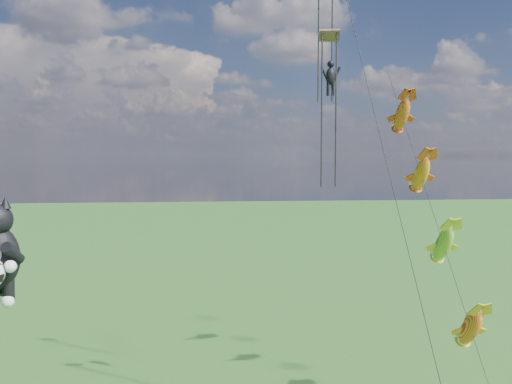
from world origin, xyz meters
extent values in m
cone|color=black|center=(-4.21, 8.25, 11.40)|extent=(0.70, 0.70, 0.58)
sphere|color=white|center=(-3.77, 7.33, 8.50)|extent=(0.58, 0.58, 0.58)
sphere|color=white|center=(-4.21, 8.20, 6.66)|extent=(0.62, 0.62, 0.62)
cylinder|color=black|center=(17.55, 9.00, 9.64)|extent=(0.47, 15.83, 19.00)
ellipsoid|color=red|center=(17.65, 5.52, 5.47)|extent=(0.87, 2.20, 2.38)
ellipsoid|color=green|center=(17.56, 8.47, 9.01)|extent=(0.87, 2.20, 2.38)
ellipsoid|color=#F2AD19|center=(17.48, 11.42, 12.55)|extent=(0.87, 2.20, 2.38)
ellipsoid|color=orange|center=(17.40, 14.37, 16.10)|extent=(0.87, 2.20, 2.38)
cylinder|color=black|center=(12.39, 2.39, 13.25)|extent=(1.27, 17.05, 26.21)
cube|color=#0F923D|center=(11.27, 7.78, 19.44)|extent=(1.00, 0.56, 0.57)
cylinder|color=black|center=(10.92, 7.78, 15.66)|extent=(0.08, 0.08, 7.57)
cylinder|color=black|center=(11.61, 7.78, 15.66)|extent=(0.08, 0.08, 7.57)
cylinder|color=black|center=(11.41, 10.90, 20.15)|extent=(0.08, 0.08, 7.69)
cylinder|color=black|center=(12.14, 10.90, 20.15)|extent=(0.08, 0.08, 7.69)
camera|label=1|loc=(4.80, -19.72, 13.59)|focal=40.00mm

